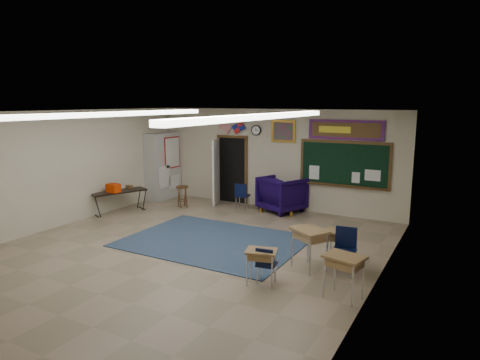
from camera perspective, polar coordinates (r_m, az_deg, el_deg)
The scene contains 24 objects.
floor at distance 9.58m, azimuth -7.17°, elevation -9.28°, with size 9.00×9.00×0.00m, color gray.
back_wall at distance 13.04m, azimuth 4.38°, elevation 2.83°, with size 8.00×0.04×3.00m, color beige.
left_wall at distance 11.97m, azimuth -23.04°, elevation 1.34°, with size 0.04×9.00×3.00m, color beige.
right_wall at distance 7.59m, azimuth 17.84°, elevation -3.19°, with size 0.04×9.00×3.00m, color beige.
ceiling at distance 9.03m, azimuth -7.61°, elevation 8.95°, with size 8.00×9.00×0.04m, color white.
area_rug at distance 10.10m, azimuth -3.55°, elevation -8.12°, with size 4.00×3.00×0.02m, color #2E3F58.
fluorescent_strips at distance 9.03m, azimuth -7.60°, elevation 8.57°, with size 3.86×6.00×0.10m, color white, non-canonical shape.
doorway at distance 13.66m, azimuth -1.65°, elevation 1.33°, with size 1.10×0.89×2.16m.
chalkboard at distance 12.27m, azimuth 13.69°, elevation 1.91°, with size 2.55×0.14×1.30m.
bulletin_board at distance 12.17m, azimuth 13.89°, elevation 6.51°, with size 2.10×0.05×0.55m.
framed_art_print at distance 12.78m, azimuth 5.80°, elevation 6.49°, with size 0.75×0.05×0.65m.
wall_clock at distance 13.16m, azimuth 2.17°, elevation 6.65°, with size 0.32×0.05×0.32m.
wall_flags at distance 13.53m, azimuth -1.11°, elevation 7.31°, with size 1.16×0.06×0.70m, color red, non-canonical shape.
storage_cabinet at distance 14.50m, azimuth -10.22°, elevation 1.86°, with size 0.59×1.25×2.20m.
wingback_armchair at distance 12.70m, azimuth 5.64°, elevation -1.86°, with size 1.12×1.16×1.05m, color #100431.
student_chair_reading at distance 12.88m, azimuth 0.34°, elevation -2.18°, with size 0.41×0.41×0.81m, color black, non-canonical shape.
student_chair_desk_a at distance 7.78m, azimuth 3.58°, elevation -11.25°, with size 0.35×0.35×0.70m, color black, non-canonical shape.
student_chair_desk_b at distance 8.33m, azimuth 13.73°, elevation -9.35°, with size 0.44×0.44×0.89m, color black, non-canonical shape.
student_desk_front_left at distance 8.46m, azimuth 9.22°, elevation -8.81°, with size 0.84×0.78×0.81m.
student_desk_front_right at distance 8.73m, azimuth 13.48°, elevation -8.64°, with size 0.66×0.52×0.73m.
student_desk_back_left at distance 7.74m, azimuth 2.83°, elevation -11.28°, with size 0.62×0.53×0.64m.
student_desk_back_right at distance 7.40m, azimuth 13.65°, elevation -12.16°, with size 0.71×0.59×0.74m.
folding_table at distance 13.02m, azimuth -15.83°, elevation -2.67°, with size 1.12×1.65×0.90m.
wooden_stool at distance 13.28m, azimuth -7.68°, elevation -2.18°, with size 0.37×0.37×0.66m.
Camera 1 is at (5.36, -7.26, 3.22)m, focal length 32.00 mm.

